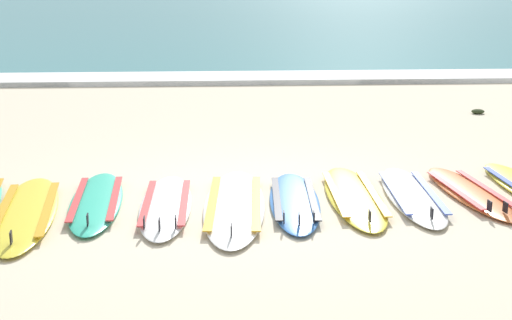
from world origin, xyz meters
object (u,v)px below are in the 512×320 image
object	(u,v)px
surfboard_5	(294,201)
surfboard_7	(412,195)
surfboard_2	(96,201)
surfboard_4	(234,205)
surfboard_1	(26,212)
surfboard_6	(354,196)
surfboard_8	(470,192)
surfboard_3	(166,205)

from	to	relation	value
surfboard_5	surfboard_7	size ratio (longest dim) A/B	0.97
surfboard_2	surfboard_4	distance (m)	1.46
surfboard_4	surfboard_7	world-z (taller)	same
surfboard_1	surfboard_6	distance (m)	3.42
surfboard_1	surfboard_6	xyz separation A→B (m)	(3.40, 0.33, 0.00)
surfboard_5	surfboard_7	xyz separation A→B (m)	(1.29, 0.13, -0.00)
surfboard_8	surfboard_1	bearing A→B (deg)	-175.14
surfboard_3	surfboard_8	bearing A→B (deg)	4.53
surfboard_6	surfboard_2	bearing A→B (deg)	-179.55
surfboard_4	surfboard_5	xyz separation A→B (m)	(0.64, 0.09, 0.00)
surfboard_1	surfboard_5	xyz separation A→B (m)	(2.74, 0.20, 0.00)
surfboard_1	surfboard_4	size ratio (longest dim) A/B	0.98
surfboard_2	surfboard_3	world-z (taller)	same
surfboard_4	surfboard_5	size ratio (longest dim) A/B	1.21
surfboard_8	surfboard_2	bearing A→B (deg)	-178.75
surfboard_5	surfboard_2	bearing A→B (deg)	176.88
surfboard_4	surfboard_7	size ratio (longest dim) A/B	1.18
surfboard_5	surfboard_1	bearing A→B (deg)	-175.89
surfboard_5	surfboard_6	xyz separation A→B (m)	(0.66, 0.14, -0.00)
surfboard_3	surfboard_6	world-z (taller)	same
surfboard_2	surfboard_5	xyz separation A→B (m)	(2.09, -0.11, 0.00)
surfboard_2	surfboard_8	size ratio (longest dim) A/B	1.06
surfboard_4	surfboard_3	bearing A→B (deg)	177.41
surfboard_2	surfboard_4	world-z (taller)	same
surfboard_7	surfboard_8	size ratio (longest dim) A/B	1.06
surfboard_1	surfboard_3	distance (m)	1.40
surfboard_3	surfboard_6	bearing A→B (deg)	5.55
surfboard_3	surfboard_4	bearing A→B (deg)	-2.59
surfboard_5	surfboard_3	bearing A→B (deg)	-177.47
surfboard_2	surfboard_8	xyz separation A→B (m)	(4.04, 0.09, 0.00)
surfboard_1	surfboard_8	distance (m)	4.72
surfboard_7	surfboard_2	bearing A→B (deg)	-179.64
surfboard_3	surfboard_7	bearing A→B (deg)	4.21
surfboard_2	surfboard_5	distance (m)	2.09
surfboard_7	surfboard_8	world-z (taller)	same
surfboard_6	surfboard_8	bearing A→B (deg)	2.94
surfboard_1	surfboard_5	world-z (taller)	same
surfboard_6	surfboard_8	xyz separation A→B (m)	(1.30, 0.07, 0.00)
surfboard_3	surfboard_6	xyz separation A→B (m)	(2.00, 0.19, -0.00)
surfboard_4	surfboard_8	size ratio (longest dim) A/B	1.25
surfboard_3	surfboard_4	world-z (taller)	same
surfboard_4	surfboard_7	bearing A→B (deg)	6.69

